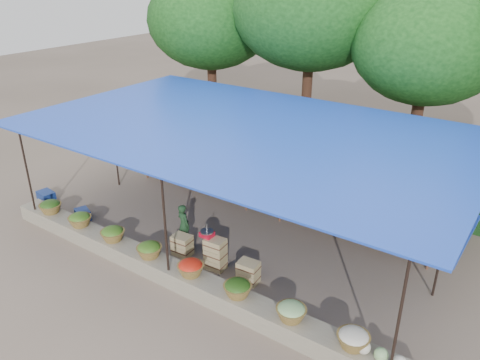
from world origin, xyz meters
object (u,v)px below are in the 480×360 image
Objects in this scene: vendor_seated at (184,225)px; blue_crate_front at (46,196)px; crate_counter at (214,256)px; weighing_scale at (207,233)px; blue_crate_back at (83,214)px.

blue_crate_front is at bearing 21.57° from vendor_seated.
weighing_scale is (-0.20, 0.00, 0.54)m from crate_counter.
blue_crate_back is (1.76, -0.08, -0.01)m from blue_crate_front.
blue_crate_front is 1.76m from blue_crate_back.
vendor_seated reaches higher than blue_crate_back.
blue_crate_back is at bearing -176.58° from weighing_scale.
crate_counter is 6.11m from blue_crate_front.
blue_crate_front is (-4.89, -0.52, -0.40)m from vendor_seated.
crate_counter reaches higher than blue_crate_back.
weighing_scale is 0.63× the size of blue_crate_front.
crate_counter is at bearing -0.00° from weighing_scale.
weighing_scale is 1.12m from vendor_seated.
vendor_seated is at bearing 32.21° from blue_crate_back.
blue_crate_back is (-4.35, -0.25, -0.17)m from crate_counter.
weighing_scale is 0.70× the size of blue_crate_back.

